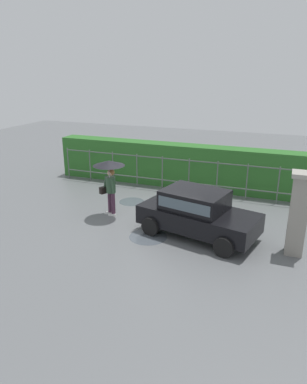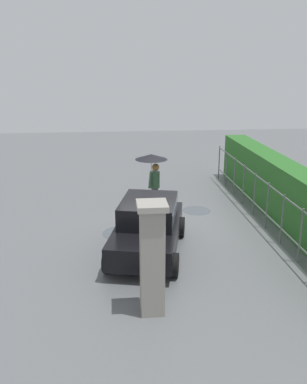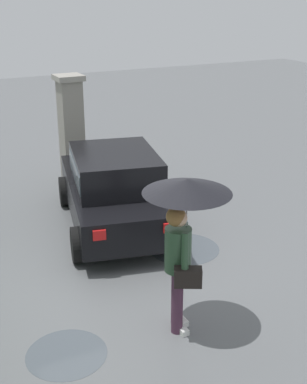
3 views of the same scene
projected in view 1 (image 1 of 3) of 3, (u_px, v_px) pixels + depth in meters
name	position (u px, v px, depth m)	size (l,w,h in m)	color
ground_plane	(159.00, 222.00, 12.41)	(40.00, 40.00, 0.00)	slate
car	(197.00, 211.00, 11.18)	(3.98, 2.52, 1.48)	black
pedestrian	(109.00, 174.00, 12.44)	(1.11, 1.11, 2.06)	#47283D
gate_pillar	(298.00, 213.00, 9.89)	(0.60, 0.60, 2.42)	gray
fence_section	(175.00, 173.00, 15.24)	(10.83, 0.05, 1.50)	#59605B
hedge_row	(181.00, 166.00, 15.92)	(11.78, 0.90, 1.90)	#2D6B28
puddle_near	(148.00, 237.00, 11.29)	(1.21, 1.21, 0.00)	#4C545B
puddle_far	(132.00, 202.00, 14.28)	(1.00, 1.00, 0.00)	#4C545B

